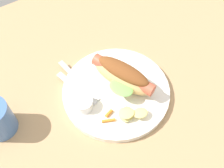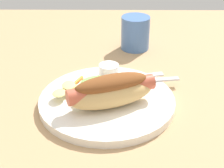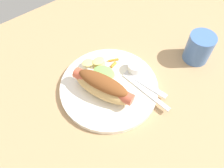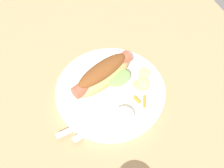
{
  "view_description": "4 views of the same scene",
  "coord_description": "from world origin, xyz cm",
  "views": [
    {
      "loc": [
        -21.17,
        -31.7,
        59.72
      ],
      "look_at": [
        -1.61,
        -2.13,
        6.25
      ],
      "focal_mm": 44.66,
      "sensor_mm": 36.0,
      "label": 1
    },
    {
      "loc": [
        55.96,
        0.45,
        37.22
      ],
      "look_at": [
        0.4,
        -0.07,
        4.93
      ],
      "focal_mm": 54.28,
      "sensor_mm": 36.0,
      "label": 2
    },
    {
      "loc": [
        19.9,
        25.69,
        52.57
      ],
      "look_at": [
        0.44,
        0.38,
        5.01
      ],
      "focal_mm": 36.26,
      "sensor_mm": 36.0,
      "label": 3
    },
    {
      "loc": [
        -34.31,
        11.05,
        56.29
      ],
      "look_at": [
        -0.42,
        -1.79,
        4.25
      ],
      "focal_mm": 43.72,
      "sensor_mm": 36.0,
      "label": 4
    }
  ],
  "objects": [
    {
      "name": "ground_plane",
      "position": [
        0.0,
        0.0,
        -0.9
      ],
      "size": [
        120.0,
        90.0,
        1.8
      ],
      "primitive_type": "cube",
      "color": "tan"
    },
    {
      "name": "plate",
      "position": [
        0.26,
        -1.52,
        0.8
      ],
      "size": [
        26.64,
        26.64,
        1.6
      ],
      "primitive_type": "cylinder",
      "color": "white",
      "rests_on": "ground_plane"
    },
    {
      "name": "hot_dog",
      "position": [
        2.56,
        -0.64,
        4.83
      ],
      "size": [
        11.52,
        17.44,
        6.32
      ],
      "rotation": [
        0.0,
        0.0,
        1.95
      ],
      "color": "tan",
      "rests_on": "plate"
    },
    {
      "name": "sauce_ramekin",
      "position": [
        -9.0,
        -1.28,
        2.92
      ],
      "size": [
        4.34,
        4.34,
        2.65
      ],
      "primitive_type": "cylinder",
      "color": "white",
      "rests_on": "plate"
    },
    {
      "name": "fork",
      "position": [
        -6.44,
        5.64,
        1.8
      ],
      "size": [
        3.24,
        15.69,
        0.4
      ],
      "rotation": [
        0.0,
        0.0,
        1.7
      ],
      "color": "silver",
      "rests_on": "plate"
    },
    {
      "name": "knife",
      "position": [
        -8.06,
        4.15,
        1.78
      ],
      "size": [
        4.54,
        13.18,
        0.36
      ],
      "primitive_type": "cube",
      "rotation": [
        0.0,
        0.0,
        1.81
      ],
      "color": "silver",
      "rests_on": "plate"
    },
    {
      "name": "chips_pile",
      "position": [
        -1.36,
        -9.24,
        2.63
      ],
      "size": [
        6.97,
        5.98,
        1.97
      ],
      "color": "#DBCC75",
      "rests_on": "plate"
    },
    {
      "name": "carrot_garnish",
      "position": [
        -5.71,
        -6.96,
        1.97
      ],
      "size": [
        3.76,
        3.11,
        0.83
      ],
      "color": "orange",
      "rests_on": "plate"
    },
    {
      "name": "drinking_cup",
      "position": [
        -27.39,
        5.34,
        4.34
      ],
      "size": [
        7.43,
        7.43,
        8.68
      ],
      "primitive_type": "cylinder",
      "color": "#4770B2",
      "rests_on": "ground_plane"
    }
  ]
}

